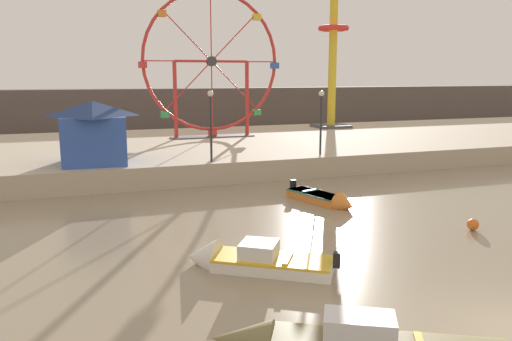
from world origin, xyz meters
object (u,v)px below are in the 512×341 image
at_px(ferris_wheel_red_frame, 211,64).
at_px(promenade_lamp_near, 211,115).
at_px(drop_tower_yellow_tower, 333,58).
at_px(motorboat_orange_hull, 325,199).
at_px(promenade_lamp_far, 321,113).
at_px(carnival_booth_blue_tent, 93,131).
at_px(mooring_buoy_orange, 473,224).
at_px(motorboat_white_red_stripe, 246,260).

bearing_deg(ferris_wheel_red_frame, promenade_lamp_near, -105.09).
bearing_deg(ferris_wheel_red_frame, drop_tower_yellow_tower, 16.69).
distance_m(motorboat_orange_hull, promenade_lamp_far, 7.82).
distance_m(drop_tower_yellow_tower, carnival_booth_blue_tent, 24.46).
xyz_separation_m(ferris_wheel_red_frame, promenade_lamp_near, (-2.88, -10.69, -2.85)).
height_order(ferris_wheel_red_frame, drop_tower_yellow_tower, drop_tower_yellow_tower).
relative_size(ferris_wheel_red_frame, promenade_lamp_near, 2.82).
bearing_deg(mooring_buoy_orange, carnival_booth_blue_tent, 134.64).
distance_m(ferris_wheel_red_frame, mooring_buoy_orange, 23.50).
xyz_separation_m(motorboat_orange_hull, drop_tower_yellow_tower, (10.89, 20.27, 6.99)).
bearing_deg(promenade_lamp_near, mooring_buoy_orange, -58.49).
distance_m(ferris_wheel_red_frame, promenade_lamp_far, 11.38).
distance_m(ferris_wheel_red_frame, drop_tower_yellow_tower, 12.26).
xyz_separation_m(motorboat_orange_hull, promenade_lamp_near, (-3.72, 6.06, 3.44)).
bearing_deg(mooring_buoy_orange, ferris_wheel_red_frame, 100.69).
bearing_deg(motorboat_white_red_stripe, carnival_booth_blue_tent, -41.37).
distance_m(motorboat_white_red_stripe, promenade_lamp_near, 13.01).
distance_m(carnival_booth_blue_tent, mooring_buoy_orange, 18.66).
height_order(motorboat_orange_hull, promenade_lamp_far, promenade_lamp_far).
xyz_separation_m(carnival_booth_blue_tent, promenade_lamp_near, (5.90, -1.59, 0.78)).
xyz_separation_m(motorboat_white_red_stripe, promenade_lamp_far, (8.82, 12.72, 3.35)).
bearing_deg(motorboat_orange_hull, promenade_lamp_far, 138.87).
relative_size(motorboat_orange_hull, promenade_lamp_near, 1.08).
height_order(motorboat_orange_hull, promenade_lamp_near, promenade_lamp_near).
bearing_deg(promenade_lamp_far, motorboat_white_red_stripe, -124.72).
distance_m(motorboat_orange_hull, drop_tower_yellow_tower, 24.05).
height_order(motorboat_orange_hull, mooring_buoy_orange, motorboat_orange_hull).
bearing_deg(ferris_wheel_red_frame, motorboat_orange_hull, -87.15).
distance_m(promenade_lamp_far, mooring_buoy_orange, 12.39).
bearing_deg(promenade_lamp_near, motorboat_white_red_stripe, -100.01).
relative_size(motorboat_white_red_stripe, ferris_wheel_red_frame, 0.42).
bearing_deg(mooring_buoy_orange, motorboat_white_red_stripe, -175.00).
xyz_separation_m(motorboat_orange_hull, promenade_lamp_far, (2.92, 6.41, 3.40)).
distance_m(carnival_booth_blue_tent, promenade_lamp_near, 6.16).
relative_size(promenade_lamp_near, promenade_lamp_far, 1.02).
height_order(motorboat_white_red_stripe, promenade_lamp_near, promenade_lamp_near).
bearing_deg(ferris_wheel_red_frame, carnival_booth_blue_tent, -133.95).
bearing_deg(motorboat_orange_hull, drop_tower_yellow_tower, 135.06).
bearing_deg(drop_tower_yellow_tower, motorboat_white_red_stripe, -122.28).
distance_m(motorboat_white_red_stripe, ferris_wheel_red_frame, 24.43).
distance_m(drop_tower_yellow_tower, mooring_buoy_orange, 27.74).
distance_m(motorboat_white_red_stripe, motorboat_orange_hull, 8.64).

